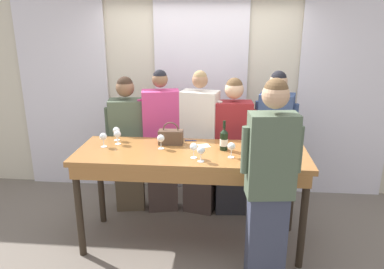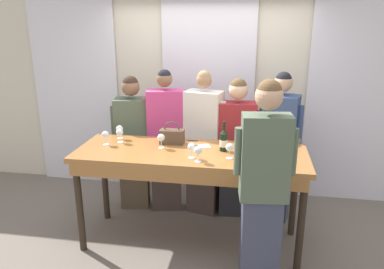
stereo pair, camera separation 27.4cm
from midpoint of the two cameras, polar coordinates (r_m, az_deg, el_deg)
name	(u,v)px [view 2 (the right image)]	position (r m, az deg, el deg)	size (l,w,h in m)	color
ground_plane	(191,241)	(4.23, 1.74, -15.97)	(18.00, 18.00, 0.00)	#70665B
wall_back	(209,90)	(5.02, 4.12, 6.78)	(12.00, 0.06, 2.80)	beige
curtain_panel_left	(76,91)	(5.46, -15.85, 6.44)	(1.21, 0.03, 2.69)	white
curtain_panel_center	(208,95)	(4.97, 4.03, 6.01)	(1.21, 0.03, 2.69)	white
curtain_panel_right	(356,100)	(5.14, 25.15, 4.78)	(1.21, 0.03, 2.69)	white
tasting_bar	(190,162)	(3.77, 1.82, -4.29)	(2.32, 0.81, 1.04)	#9E6633
wine_bottle	(224,140)	(3.76, 6.95, -0.91)	(0.08, 0.08, 0.30)	black
handbag	(172,136)	(3.95, -1.08, -0.27)	(0.25, 0.12, 0.24)	brown
wine_glass_front_left	(120,133)	(4.03, -9.07, 0.23)	(0.08, 0.08, 0.15)	white
wine_glass_front_mid	(120,129)	(4.16, -9.15, 0.78)	(0.08, 0.08, 0.15)	white
wine_glass_front_right	(230,148)	(3.56, 7.95, -2.05)	(0.08, 0.08, 0.15)	white
wine_glass_center_left	(264,151)	(3.55, 13.04, -2.42)	(0.08, 0.08, 0.15)	white
wine_glass_center_mid	(105,135)	(3.98, -11.16, -0.09)	(0.08, 0.08, 0.15)	white
wine_glass_center_right	(161,138)	(3.81, -2.69, -0.56)	(0.08, 0.08, 0.15)	white
wine_glass_back_left	(198,151)	(3.45, 3.20, -2.55)	(0.08, 0.08, 0.15)	white
wine_glass_back_mid	(192,147)	(3.54, 2.16, -2.01)	(0.08, 0.08, 0.15)	white
napkin	(204,146)	(3.90, 3.93, -1.80)	(0.15, 0.15, 0.00)	white
pen	(192,140)	(4.07, 1.99, -0.92)	(0.13, 0.01, 0.01)	#193399
guest_olive_jacket	(133,142)	(4.63, -7.27, -1.22)	(0.52, 0.34, 1.68)	brown
guest_pink_top	(166,141)	(4.52, -2.27, -1.07)	(0.54, 0.31, 1.76)	#473833
guest_cream_sweater	(203,144)	(4.46, 3.52, -1.45)	(0.54, 0.34, 1.76)	#473833
guest_striped_shirt	(236,147)	(4.44, 8.51, -1.98)	(0.55, 0.28, 1.68)	#28282D
guest_navy_coat	(279,147)	(4.45, 14.80, -1.85)	(0.49, 0.36, 1.76)	#383D51
host_pouring	(263,187)	(3.18, 13.29, -7.89)	(0.51, 0.26, 1.89)	#383D51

